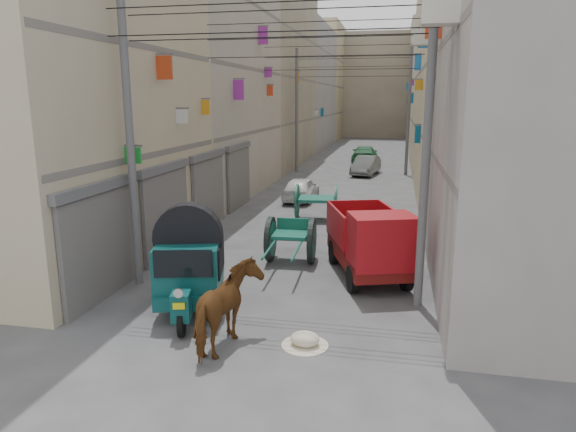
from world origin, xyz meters
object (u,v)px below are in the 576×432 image
(mini_truck, at_px, (372,246))
(second_cart, at_px, (316,201))
(tonga_cart, at_px, (291,239))
(distant_car_white, at_px, (301,189))
(auto_rickshaw, at_px, (190,263))
(distant_car_green, at_px, (365,155))
(distant_car_grey, at_px, (366,165))
(feed_sack, at_px, (305,339))
(horse, at_px, (228,309))

(mini_truck, distance_m, second_cart, 7.32)
(tonga_cart, bearing_deg, distant_car_white, 96.20)
(auto_rickshaw, bearing_deg, mini_truck, 20.79)
(distant_car_green, bearing_deg, second_cart, 87.46)
(distant_car_white, distance_m, distant_car_grey, 9.72)
(mini_truck, xyz_separation_m, second_cart, (-2.55, 6.85, -0.19))
(tonga_cart, height_order, mini_truck, mini_truck)
(mini_truck, relative_size, distant_car_white, 1.16)
(tonga_cart, xyz_separation_m, distant_car_white, (-1.45, 9.51, -0.13))
(feed_sack, xyz_separation_m, distant_car_green, (-0.75, 30.45, 0.51))
(tonga_cart, distance_m, second_cart, 5.63)
(tonga_cart, distance_m, distant_car_grey, 18.93)
(second_cart, relative_size, distant_car_white, 0.52)
(second_cart, bearing_deg, tonga_cart, -93.91)
(auto_rickshaw, relative_size, horse, 1.45)
(second_cart, xyz_separation_m, horse, (0.01, -11.28, 0.05))
(distant_car_white, bearing_deg, second_cart, 110.91)
(auto_rickshaw, relative_size, distant_car_green, 0.63)
(distant_car_white, relative_size, distant_car_grey, 0.91)
(horse, relative_size, distant_car_green, 0.43)
(mini_truck, distance_m, distant_car_green, 26.48)
(mini_truck, xyz_separation_m, horse, (-2.54, -4.42, -0.14))
(second_cart, distance_m, distant_car_white, 4.11)
(second_cart, bearing_deg, horse, -94.90)
(second_cart, distance_m, feed_sack, 11.01)
(second_cart, bearing_deg, feed_sack, -87.30)
(second_cart, relative_size, feed_sack, 3.01)
(feed_sack, distance_m, distant_car_white, 15.05)
(distant_car_white, bearing_deg, distant_car_green, -95.67)
(distant_car_grey, bearing_deg, distant_car_green, 103.53)
(mini_truck, distance_m, horse, 5.10)
(tonga_cart, height_order, horse, horse)
(tonga_cart, xyz_separation_m, distant_car_grey, (1.09, 18.90, -0.10))
(mini_truck, height_order, distant_car_grey, mini_truck)
(auto_rickshaw, bearing_deg, second_cart, 67.24)
(horse, distance_m, distant_car_white, 15.22)
(second_cart, bearing_deg, distant_car_grey, 79.92)
(tonga_cart, distance_m, horse, 5.65)
(tonga_cart, xyz_separation_m, feed_sack, (1.36, -5.26, -0.56))
(second_cart, relative_size, distant_car_grey, 0.48)
(distant_car_grey, bearing_deg, tonga_cart, -84.09)
(distant_car_white, xyz_separation_m, distant_car_grey, (2.53, 9.38, 0.03))
(horse, xyz_separation_m, distant_car_white, (-1.35, 15.16, -0.25))
(auto_rickshaw, bearing_deg, distant_car_green, 71.48)
(tonga_cart, relative_size, mini_truck, 0.78)
(auto_rickshaw, distance_m, mini_truck, 4.88)
(horse, height_order, distant_car_grey, horse)
(auto_rickshaw, height_order, horse, auto_rickshaw)
(tonga_cart, height_order, distant_car_white, tonga_cart)
(distant_car_green, bearing_deg, feed_sack, 90.96)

